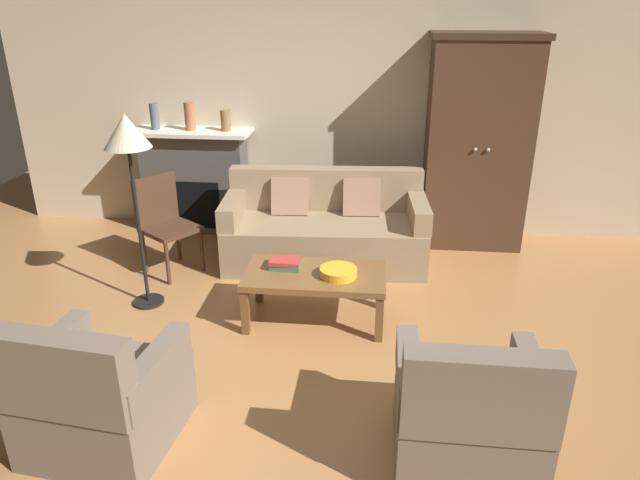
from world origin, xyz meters
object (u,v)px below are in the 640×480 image
Objects in this scene: book_stack at (286,263)px; floor_lamp at (128,143)px; mantel_vase_bronze at (226,120)px; mantel_vase_slate at (154,116)px; armchair_near_left at (100,398)px; armoire at (477,144)px; couch at (325,230)px; fruit_bowl at (338,272)px; mantel_vase_terracotta at (190,116)px; coffee_table at (315,279)px; fireplace at (196,180)px; side_chair_wooden at (164,219)px; armchair_near_right at (468,416)px.

floor_lamp is (-1.20, 0.07, 0.92)m from book_stack.
book_stack is 2.13m from mantel_vase_bronze.
mantel_vase_slate is 3.57m from armchair_near_left.
couch is (-1.46, -0.62, -0.74)m from armoire.
fruit_bowl is at bearing -14.04° from book_stack.
couch is 2.23× the size of armchair_near_left.
floor_lamp reaches higher than mantel_vase_terracotta.
armchair_near_left reaches higher than coffee_table.
floor_lamp reaches higher than armchair_near_left.
fireplace is 1.40× the size of side_chair_wooden.
mantel_vase_terracotta is 1.28m from side_chair_wooden.
coffee_table is 2.32m from mantel_vase_bronze.
coffee_table is (-1.43, -1.77, -0.69)m from armoire.
fireplace is at bearing 97.77° from armchair_near_left.
floor_lamp is at bearing -87.64° from fireplace.
fruit_bowl is (0.21, -1.20, 0.14)m from couch.
fruit_bowl is 1.88m from floor_lamp.
mantel_vase_slate is 0.95× the size of mantel_vase_terracotta.
couch is 1.22m from fruit_bowl.
mantel_vase_slate is at bearing 133.09° from book_stack.
couch is 6.81× the size of fruit_bowl.
mantel_vase_bronze is at bearing 91.35° from armchair_near_left.
coffee_table is at bearing -129.00° from armoire.
floor_lamp is at bearing 174.91° from coffee_table.
couch reaches higher than fruit_bowl.
fireplace is 2.99m from armoire.
mantel_vase_terracotta is 4.24m from armchair_near_right.
mantel_vase_slate reaches higher than fruit_bowl.
mantel_vase_slate is (-3.33, 0.06, 0.20)m from armoire.
armchair_near_left and armchair_near_right have the same top height.
mantel_vase_terracotta is (-1.70, 1.87, 0.81)m from fruit_bowl.
floor_lamp is (0.07, -1.72, 0.81)m from fireplace.
side_chair_wooden reaches higher than armchair_near_right.
fruit_bowl is 1.06× the size of mantel_vase_slate.
fireplace is 4.39× the size of mantel_vase_terracotta.
couch is at bearing -25.11° from fireplace.
floor_lamp is (0.45, -1.70, 0.13)m from mantel_vase_slate.
mantel_vase_slate is 1.77m from floor_lamp.
mantel_vase_terracotta reaches higher than couch.
armchair_near_left is at bearing -130.21° from fruit_bowl.
floor_lamp is at bearing 173.98° from fruit_bowl.
floor_lamp is (-1.44, 0.13, 1.02)m from coffee_table.
book_stack is at bearing 62.64° from armchair_near_left.
book_stack is 2.55m from mantel_vase_slate.
mantel_vase_terracotta is (0.38, 0.00, 0.01)m from mantel_vase_slate.
couch is at bearing 100.18° from fruit_bowl.
armoire reaches higher than mantel_vase_bronze.
floor_lamp reaches higher than mantel_vase_bronze.
mantel_vase_bronze is 4.02m from armchair_near_right.
mantel_vase_bronze is (-0.89, 1.77, 0.77)m from book_stack.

